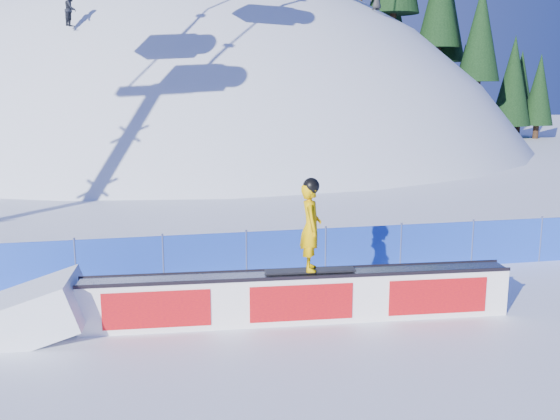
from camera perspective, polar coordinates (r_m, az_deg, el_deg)
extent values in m
plane|color=white|center=(11.54, 5.38, -12.72)|extent=(160.00, 160.00, 0.00)
sphere|color=silver|center=(56.88, -7.54, -12.26)|extent=(64.00, 64.00, 64.00)
cylinder|color=black|center=(55.78, 8.47, 17.32)|extent=(0.50, 0.50, 1.40)
cylinder|color=black|center=(57.79, 6.39, 17.69)|extent=(0.50, 0.50, 1.40)
cylinder|color=black|center=(52.25, 12.46, 15.77)|extent=(0.50, 0.50, 1.40)
cylinder|color=black|center=(55.81, 11.02, 15.76)|extent=(0.50, 0.50, 1.40)
cylinder|color=black|center=(57.22, 14.87, 12.16)|extent=(0.50, 0.50, 1.40)
cone|color=black|center=(57.45, 15.08, 16.26)|extent=(3.09, 3.09, 7.01)
cylinder|color=black|center=(52.82, 17.30, 11.33)|extent=(0.50, 0.50, 1.40)
cone|color=black|center=(53.11, 17.64, 16.90)|extent=(4.01, 4.01, 9.12)
cylinder|color=black|center=(58.93, 15.92, 10.30)|extent=(0.50, 0.50, 1.40)
cone|color=black|center=(59.06, 16.17, 14.79)|extent=(3.54, 3.54, 8.05)
cylinder|color=black|center=(56.36, 19.20, 7.64)|extent=(0.50, 0.50, 1.40)
cone|color=black|center=(56.29, 19.50, 12.17)|extent=(3.40, 3.40, 7.73)
cylinder|color=black|center=(58.04, 21.72, 6.51)|extent=(0.50, 0.50, 1.40)
cone|color=black|center=(57.90, 22.09, 11.40)|extent=(3.83, 3.83, 8.71)
cylinder|color=black|center=(58.37, 22.36, 6.49)|extent=(0.50, 0.50, 1.40)
cone|color=black|center=(58.24, 22.77, 11.81)|extent=(4.25, 4.25, 9.67)
cylinder|color=black|center=(64.38, 19.60, 7.06)|extent=(0.50, 0.50, 1.40)
cone|color=black|center=(64.25, 19.85, 10.72)|extent=(3.09, 3.09, 7.03)
cube|color=blue|center=(15.45, 0.60, -4.02)|extent=(22.00, 0.03, 1.20)
cylinder|color=#3F4972|center=(15.24, -18.19, -4.63)|extent=(0.05, 0.05, 1.30)
cylinder|color=#3F4972|center=(15.12, -10.62, -4.37)|extent=(0.05, 0.05, 1.30)
cylinder|color=#3F4972|center=(15.27, -3.08, -4.03)|extent=(0.05, 0.05, 1.30)
cylinder|color=#3F4972|center=(15.67, 4.18, -3.64)|extent=(0.05, 0.05, 1.30)
cylinder|color=#3F4972|center=(16.31, 10.98, -3.22)|extent=(0.05, 0.05, 1.30)
cylinder|color=#3F4972|center=(17.16, 17.17, -2.80)|extent=(0.05, 0.05, 1.30)
cylinder|color=#3F4972|center=(18.19, 22.72, -2.40)|extent=(0.05, 0.05, 1.30)
cube|color=white|center=(12.67, 1.77, -8.06)|extent=(8.66, 1.09, 0.97)
cube|color=#9395A0|center=(12.51, 1.78, -5.86)|extent=(8.58, 1.11, 0.04)
cube|color=black|center=(12.24, 2.01, -6.21)|extent=(8.63, 0.58, 0.06)
cube|color=black|center=(12.78, 1.57, -5.44)|extent=(8.63, 0.58, 0.06)
cube|color=red|center=(12.41, 1.99, -8.48)|extent=(8.20, 0.54, 0.73)
cube|color=red|center=(12.93, 1.56, -7.65)|extent=(8.20, 0.54, 0.73)
cube|color=black|center=(12.53, 2.79, -5.55)|extent=(1.83, 0.44, 0.04)
imported|color=#EDB400|center=(12.30, 2.83, -1.56)|extent=(0.52, 0.70, 1.75)
sphere|color=black|center=(12.15, 2.87, 2.20)|extent=(0.33, 0.33, 0.33)
imported|color=black|center=(34.58, -18.57, 16.99)|extent=(0.82, 0.94, 1.65)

